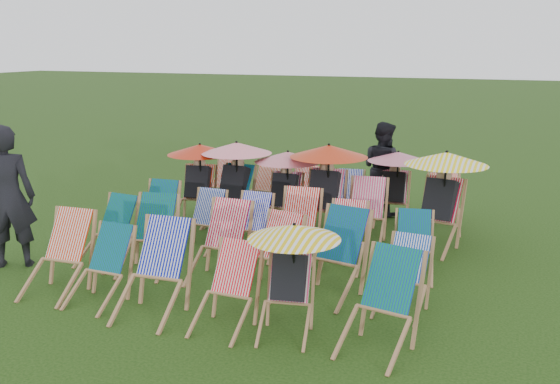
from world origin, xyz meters
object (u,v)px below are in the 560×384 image
at_px(deckchair_5, 380,304).
at_px(person_rear, 383,168).
at_px(deckchair_0, 57,255).
at_px(person_left, 8,197).
at_px(deckchair_29, 444,204).

height_order(deckchair_5, person_rear, person_rear).
bearing_deg(deckchair_5, person_rear, 113.52).
xyz_separation_m(deckchair_0, person_rear, (2.85, 5.15, 0.34)).
distance_m(deckchair_0, person_left, 1.45).
xyz_separation_m(deckchair_0, deckchair_5, (4.00, 0.01, -0.00)).
distance_m(deckchair_5, deckchair_29, 4.51).
height_order(deckchair_0, deckchair_5, same).
bearing_deg(deckchair_29, deckchair_0, -142.09).
xyz_separation_m(deckchair_0, deckchair_29, (4.02, 4.52, -0.05)).
distance_m(deckchair_0, deckchair_5, 4.00).
height_order(deckchair_5, deckchair_29, deckchair_5).
height_order(deckchair_0, person_left, person_left).
bearing_deg(person_rear, deckchair_5, 129.06).
bearing_deg(deckchair_5, deckchair_0, -169.07).
xyz_separation_m(person_left, person_rear, (4.10, 4.62, -0.15)).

